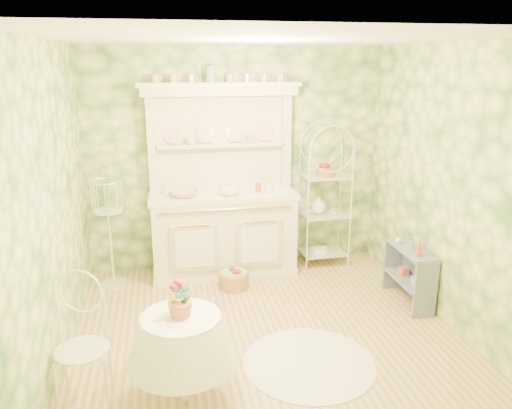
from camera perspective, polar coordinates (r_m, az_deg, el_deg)
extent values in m
plane|color=tan|center=(4.96, 1.14, -14.48)|extent=(3.60, 3.60, 0.00)
plane|color=white|center=(4.27, 1.35, 18.45)|extent=(3.60, 3.60, 0.00)
plane|color=#F0F1A8|center=(4.43, -22.19, -0.51)|extent=(3.60, 3.60, 0.00)
plane|color=#F0F1A8|center=(5.11, 21.37, 1.69)|extent=(3.60, 3.60, 0.00)
plane|color=#F0F1A8|center=(6.16, -2.32, 5.09)|extent=(3.60, 3.60, 0.00)
plane|color=#F0F1A8|center=(2.80, 9.12, -8.93)|extent=(3.60, 3.60, 0.00)
cube|color=white|center=(5.90, -3.80, 2.55)|extent=(1.87, 0.61, 2.29)
cube|color=white|center=(6.29, 7.88, 1.20)|extent=(0.59, 0.44, 1.85)
cube|color=slate|center=(5.65, 17.07, -7.81)|extent=(0.32, 0.73, 0.61)
cylinder|color=white|center=(4.02, -8.36, -17.69)|extent=(0.73, 0.73, 0.60)
cube|color=white|center=(4.07, -19.31, -15.03)|extent=(0.55, 0.55, 0.96)
cube|color=white|center=(5.86, -16.45, -2.09)|extent=(0.40, 0.40, 1.52)
cylinder|color=tan|center=(5.81, -2.54, -8.57)|extent=(0.40, 0.40, 0.20)
cylinder|color=white|center=(4.56, 6.08, -17.54)|extent=(1.35, 1.35, 0.01)
imported|color=white|center=(5.83, -8.16, 0.95)|extent=(0.36, 0.36, 0.08)
imported|color=white|center=(5.86, -3.01, 1.17)|extent=(0.30, 0.30, 0.08)
imported|color=white|center=(5.94, -7.44, 7.11)|extent=(0.12, 0.12, 0.09)
imported|color=white|center=(6.02, -0.68, 7.37)|extent=(0.12, 0.12, 0.10)
imported|color=#3F7238|center=(3.72, -8.55, -10.83)|extent=(0.16, 0.13, 0.27)
imported|color=#C0592E|center=(5.34, 18.12, -4.91)|extent=(0.08, 0.08, 0.17)
imported|color=#839ABC|center=(5.48, 17.39, -4.65)|extent=(0.05, 0.05, 0.11)
imported|color=silver|center=(5.64, 15.93, -3.97)|extent=(0.07, 0.07, 0.09)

